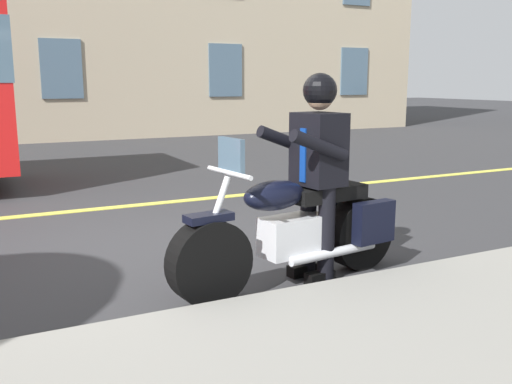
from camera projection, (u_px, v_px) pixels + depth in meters
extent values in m
plane|color=#333335|center=(140.00, 248.00, 5.79)|extent=(80.00, 80.00, 0.00)
cube|color=#E5DB4C|center=(100.00, 209.00, 7.55)|extent=(60.00, 0.16, 0.01)
cylinder|color=black|center=(209.00, 263.00, 4.27)|extent=(0.68, 0.28, 0.66)
cylinder|color=black|center=(359.00, 232.00, 5.12)|extent=(0.68, 0.28, 0.66)
cube|color=silver|center=(294.00, 235.00, 4.70)|extent=(0.59, 0.35, 0.32)
ellipsoid|color=black|center=(274.00, 195.00, 4.52)|extent=(0.59, 0.35, 0.24)
cube|color=black|center=(327.00, 193.00, 4.83)|extent=(0.73, 0.37, 0.12)
cube|color=black|center=(374.00, 222.00, 4.89)|extent=(0.41, 0.17, 0.36)
cube|color=black|center=(339.00, 212.00, 5.25)|extent=(0.41, 0.17, 0.36)
cylinder|color=silver|center=(211.00, 228.00, 4.23)|extent=(0.35, 0.09, 0.76)
cylinder|color=silver|center=(229.00, 173.00, 4.24)|extent=(0.11, 0.60, 0.04)
cube|color=black|center=(209.00, 217.00, 4.21)|extent=(0.38, 0.21, 0.06)
cylinder|color=silver|center=(333.00, 253.00, 4.76)|extent=(0.90, 0.20, 0.08)
cube|color=slate|center=(231.00, 157.00, 4.23)|extent=(0.08, 0.32, 0.28)
cylinder|color=black|center=(326.00, 234.00, 4.73)|extent=(0.14, 0.14, 0.84)
cube|color=black|center=(320.00, 277.00, 4.77)|extent=(0.27, 0.14, 0.10)
cylinder|color=black|center=(308.00, 228.00, 4.93)|extent=(0.14, 0.14, 0.84)
cube|color=black|center=(302.00, 270.00, 4.97)|extent=(0.27, 0.14, 0.10)
cube|color=black|center=(319.00, 149.00, 4.70)|extent=(0.37, 0.44, 0.60)
cube|color=navy|center=(304.00, 155.00, 4.62)|extent=(0.03, 0.07, 0.44)
cylinder|color=black|center=(319.00, 146.00, 4.41)|extent=(0.56, 0.17, 0.28)
cylinder|color=black|center=(285.00, 141.00, 4.77)|extent=(0.56, 0.17, 0.28)
sphere|color=tan|center=(320.00, 97.00, 4.61)|extent=(0.22, 0.22, 0.22)
sphere|color=black|center=(320.00, 90.00, 4.61)|extent=(0.28, 0.28, 0.28)
cube|color=slate|center=(354.00, 71.00, 19.67)|extent=(1.10, 0.06, 1.60)
cube|color=slate|center=(226.00, 70.00, 17.54)|extent=(1.10, 0.06, 1.60)
cube|color=slate|center=(61.00, 69.00, 15.42)|extent=(1.10, 0.06, 1.60)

